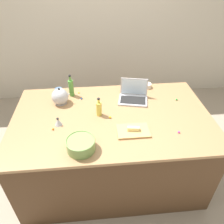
% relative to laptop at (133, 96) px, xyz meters
% --- Properties ---
extents(ground_plane, '(12.00, 12.00, 0.00)m').
position_rel_laptop_xyz_m(ground_plane, '(-0.26, -0.28, -0.95)').
color(ground_plane, gray).
extents(wall_back, '(8.00, 0.10, 2.60)m').
position_rel_laptop_xyz_m(wall_back, '(-0.26, 1.65, 0.35)').
color(wall_back, beige).
rests_on(wall_back, ground).
extents(island_counter, '(2.00, 1.21, 0.90)m').
position_rel_laptop_xyz_m(island_counter, '(-0.26, -0.28, -0.50)').
color(island_counter, '#4C331E').
rests_on(island_counter, ground).
extents(laptop, '(0.35, 0.29, 0.22)m').
position_rel_laptop_xyz_m(laptop, '(0.00, 0.00, 0.00)').
color(laptop, '#B7B7BC').
rests_on(laptop, island_counter).
extents(mixing_bowl_large, '(0.25, 0.25, 0.11)m').
position_rel_laptop_xyz_m(mixing_bowl_large, '(-0.56, -0.71, 0.01)').
color(mixing_bowl_large, '#72934C').
rests_on(mixing_bowl_large, island_counter).
extents(bottle_oil, '(0.06, 0.06, 0.20)m').
position_rel_laptop_xyz_m(bottle_oil, '(-0.39, -0.25, 0.03)').
color(bottle_oil, '#DBC64C').
rests_on(bottle_oil, island_counter).
extents(bottle_olive, '(0.06, 0.06, 0.26)m').
position_rel_laptop_xyz_m(bottle_olive, '(-0.68, 0.15, 0.06)').
color(bottle_olive, '#4C8C38').
rests_on(bottle_olive, island_counter).
extents(kettle, '(0.21, 0.18, 0.20)m').
position_rel_laptop_xyz_m(kettle, '(-0.80, 0.00, 0.03)').
color(kettle, '#ADADB2').
rests_on(kettle, island_counter).
extents(cutting_board, '(0.30, 0.20, 0.02)m').
position_rel_laptop_xyz_m(cutting_board, '(-0.09, -0.54, -0.04)').
color(cutting_board, tan).
rests_on(cutting_board, island_counter).
extents(butter_stick_left, '(0.11, 0.05, 0.04)m').
position_rel_laptop_xyz_m(butter_stick_left, '(-0.09, -0.54, -0.01)').
color(butter_stick_left, '#F4E58C').
rests_on(butter_stick_left, cutting_board).
extents(ramekin_small, '(0.10, 0.10, 0.05)m').
position_rel_laptop_xyz_m(ramekin_small, '(0.21, 0.24, -0.02)').
color(ramekin_small, beige).
rests_on(ramekin_small, island_counter).
extents(ramekin_medium, '(0.08, 0.08, 0.04)m').
position_rel_laptop_xyz_m(ramekin_medium, '(-0.85, 0.24, -0.03)').
color(ramekin_medium, slate).
rests_on(ramekin_medium, island_counter).
extents(kitchen_timer, '(0.07, 0.07, 0.08)m').
position_rel_laptop_xyz_m(kitchen_timer, '(-0.79, -0.37, -0.01)').
color(kitchen_timer, '#B2B2B7').
rests_on(kitchen_timer, island_counter).
extents(candy_0, '(0.02, 0.02, 0.02)m').
position_rel_laptop_xyz_m(candy_0, '(-0.83, -0.44, -0.04)').
color(candy_0, orange).
rests_on(candy_0, island_counter).
extents(candy_1, '(0.02, 0.02, 0.02)m').
position_rel_laptop_xyz_m(candy_1, '(-0.29, -0.32, -0.04)').
color(candy_1, yellow).
rests_on(candy_1, island_counter).
extents(candy_2, '(0.02, 0.02, 0.02)m').
position_rel_laptop_xyz_m(candy_2, '(-0.60, -0.57, -0.04)').
color(candy_2, green).
rests_on(candy_2, island_counter).
extents(candy_3, '(0.02, 0.02, 0.02)m').
position_rel_laptop_xyz_m(candy_3, '(0.32, -0.59, -0.04)').
color(candy_3, '#CC3399').
rests_on(candy_3, island_counter).
extents(candy_4, '(0.02, 0.02, 0.02)m').
position_rel_laptop_xyz_m(candy_4, '(-0.84, 0.18, -0.04)').
color(candy_4, blue).
rests_on(candy_4, island_counter).
extents(candy_5, '(0.02, 0.02, 0.02)m').
position_rel_laptop_xyz_m(candy_5, '(-0.58, 0.05, -0.04)').
color(candy_5, blue).
rests_on(candy_5, island_counter).
extents(candy_6, '(0.01, 0.01, 0.01)m').
position_rel_laptop_xyz_m(candy_6, '(-0.61, 0.18, -0.04)').
color(candy_6, yellow).
rests_on(candy_6, island_counter).
extents(candy_7, '(0.02, 0.02, 0.02)m').
position_rel_laptop_xyz_m(candy_7, '(0.48, -0.07, -0.04)').
color(candy_7, green).
rests_on(candy_7, island_counter).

